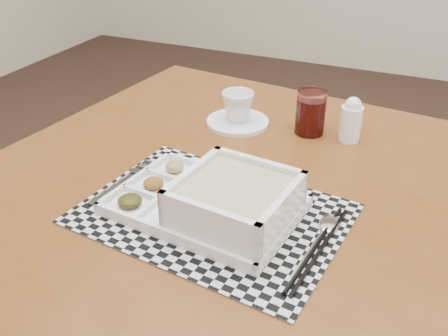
{
  "coord_description": "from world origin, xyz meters",
  "views": [
    {
      "loc": [
        0.45,
        -1.31,
        1.28
      ],
      "look_at": [
        0.13,
        -0.6,
        0.83
      ],
      "focal_mm": 40.0,
      "sensor_mm": 36.0,
      "label": 1
    }
  ],
  "objects_px": {
    "cup": "(238,106)",
    "creamer_bottle": "(351,120)",
    "dining_table": "(237,215)",
    "juice_glass": "(311,114)",
    "serving_tray": "(225,204)"
  },
  "relations": [
    {
      "from": "juice_glass",
      "to": "creamer_bottle",
      "type": "distance_m",
      "value": 0.09
    },
    {
      "from": "serving_tray",
      "to": "juice_glass",
      "type": "height_order",
      "value": "juice_glass"
    },
    {
      "from": "cup",
      "to": "creamer_bottle",
      "type": "bearing_deg",
      "value": -17.56
    },
    {
      "from": "creamer_bottle",
      "to": "cup",
      "type": "bearing_deg",
      "value": -174.87
    },
    {
      "from": "cup",
      "to": "creamer_bottle",
      "type": "relative_size",
      "value": 0.74
    },
    {
      "from": "dining_table",
      "to": "creamer_bottle",
      "type": "distance_m",
      "value": 0.34
    },
    {
      "from": "juice_glass",
      "to": "creamer_bottle",
      "type": "bearing_deg",
      "value": 0.35
    },
    {
      "from": "cup",
      "to": "juice_glass",
      "type": "relative_size",
      "value": 0.73
    },
    {
      "from": "serving_tray",
      "to": "cup",
      "type": "height_order",
      "value": "serving_tray"
    },
    {
      "from": "juice_glass",
      "to": "serving_tray",
      "type": "bearing_deg",
      "value": -95.6
    },
    {
      "from": "dining_table",
      "to": "creamer_bottle",
      "type": "xyz_separation_m",
      "value": [
        0.16,
        0.27,
        0.13
      ]
    },
    {
      "from": "dining_table",
      "to": "serving_tray",
      "type": "xyz_separation_m",
      "value": [
        0.03,
        -0.13,
        0.11
      ]
    },
    {
      "from": "juice_glass",
      "to": "dining_table",
      "type": "bearing_deg",
      "value": -104.32
    },
    {
      "from": "juice_glass",
      "to": "creamer_bottle",
      "type": "relative_size",
      "value": 1.02
    },
    {
      "from": "dining_table",
      "to": "creamer_bottle",
      "type": "relative_size",
      "value": 10.93
    }
  ]
}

